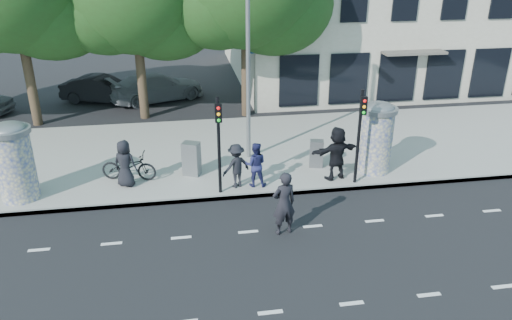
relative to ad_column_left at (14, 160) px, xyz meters
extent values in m
plane|color=black|center=(7.20, -4.50, -1.54)|extent=(120.00, 120.00, 0.00)
cube|color=gray|center=(7.20, 3.00, -1.46)|extent=(40.00, 8.00, 0.15)
cube|color=slate|center=(7.20, -0.95, -1.46)|extent=(40.00, 0.10, 0.16)
cube|color=silver|center=(7.20, -6.70, -1.53)|extent=(32.00, 0.12, 0.01)
cube|color=silver|center=(7.20, -3.10, -1.53)|extent=(32.00, 0.12, 0.01)
cylinder|color=beige|center=(0.00, 0.00, -0.24)|extent=(1.20, 1.20, 2.30)
cylinder|color=slate|center=(0.00, 0.00, 0.99)|extent=(1.36, 1.36, 0.16)
ellipsoid|color=slate|center=(0.00, 0.00, 1.07)|extent=(1.10, 1.10, 0.38)
cylinder|color=beige|center=(12.40, 0.20, -0.24)|extent=(1.20, 1.20, 2.30)
cylinder|color=slate|center=(12.40, 0.20, 0.99)|extent=(1.36, 1.36, 0.16)
ellipsoid|color=slate|center=(12.40, 0.20, 1.07)|extent=(1.10, 1.10, 0.38)
cylinder|color=black|center=(6.60, -0.65, 0.31)|extent=(0.11, 0.11, 3.40)
cube|color=black|center=(6.60, -0.83, 1.51)|extent=(0.22, 0.14, 0.62)
cylinder|color=black|center=(11.40, -0.65, 0.31)|extent=(0.11, 0.11, 3.40)
cube|color=black|center=(11.40, -0.83, 1.51)|extent=(0.22, 0.14, 0.62)
cylinder|color=slate|center=(8.00, 2.20, 2.61)|extent=(0.16, 0.16, 8.00)
cylinder|color=#38281C|center=(-1.30, 8.00, 0.82)|extent=(0.44, 0.44, 4.73)
cylinder|color=#38281C|center=(3.70, 8.20, 0.67)|extent=(0.44, 0.44, 4.41)
cylinder|color=#38281C|center=(8.70, 7.80, 0.76)|extent=(0.44, 0.44, 4.59)
cube|color=black|center=(19.20, 7.95, 0.06)|extent=(18.00, 0.10, 2.60)
cube|color=#59544C|center=(17.20, 7.60, 1.36)|extent=(3.20, 0.90, 0.12)
cube|color=#194C8C|center=(9.70, 7.95, 1.66)|extent=(1.60, 0.06, 0.30)
imported|color=black|center=(3.42, 0.37, -0.55)|extent=(0.97, 0.82, 1.68)
imported|color=navy|center=(7.86, -0.34, -0.59)|extent=(0.87, 0.74, 1.60)
imported|color=black|center=(7.20, -0.32, -0.60)|extent=(1.17, 0.95, 1.58)
imported|color=black|center=(10.80, -0.23, -0.41)|extent=(1.93, 1.09, 1.96)
imported|color=black|center=(8.24, -3.30, -0.54)|extent=(0.81, 0.62, 1.99)
imported|color=black|center=(3.48, 0.84, -0.87)|extent=(1.13, 2.07, 1.03)
cube|color=slate|center=(5.71, 0.92, -0.76)|extent=(0.72, 0.64, 1.25)
cube|color=slate|center=(10.39, 0.89, -0.86)|extent=(0.58, 0.48, 1.05)
imported|color=black|center=(1.35, 11.24, -0.83)|extent=(2.81, 4.54, 1.41)
imported|color=slate|center=(4.26, 11.08, -0.79)|extent=(3.94, 5.53, 1.49)
camera|label=1|loc=(5.38, -15.83, 6.50)|focal=35.00mm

